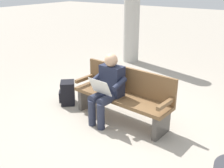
# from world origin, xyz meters

# --- Properties ---
(ground_plane) EXTENTS (40.00, 40.00, 0.00)m
(ground_plane) POSITION_xyz_m (0.00, 0.00, 0.00)
(ground_plane) COLOR #A89E8E
(bench_near) EXTENTS (1.84, 0.64, 0.90)m
(bench_near) POSITION_xyz_m (-0.01, -0.07, 0.46)
(bench_near) COLOR brown
(bench_near) RESTS_ON ground
(person_seated) EXTENTS (0.60, 0.60, 1.18)m
(person_seated) POSITION_xyz_m (0.17, 0.15, 0.63)
(person_seated) COLOR #1E2338
(person_seated) RESTS_ON ground
(backpack) EXTENTS (0.39, 0.40, 0.46)m
(backpack) POSITION_xyz_m (1.21, 0.05, 0.23)
(backpack) COLOR black
(backpack) RESTS_ON ground
(support_pillar) EXTENTS (0.45, 0.45, 3.39)m
(support_pillar) POSITION_xyz_m (1.73, -3.21, 1.69)
(support_pillar) COLOR #B2AFA8
(support_pillar) RESTS_ON ground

